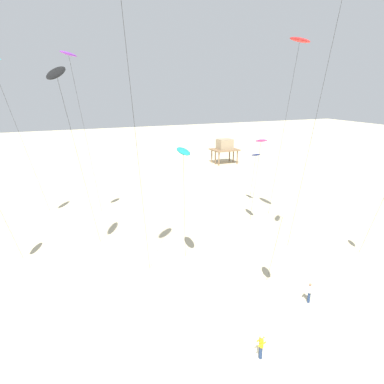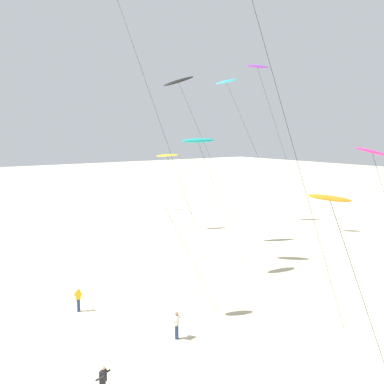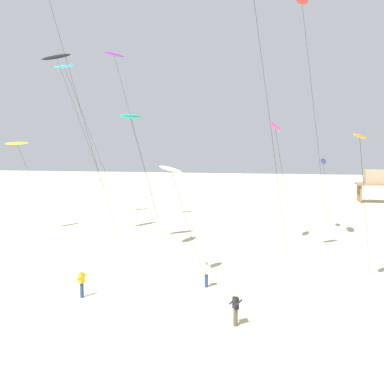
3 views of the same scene
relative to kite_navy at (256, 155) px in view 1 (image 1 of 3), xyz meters
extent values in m
plane|color=beige|center=(-14.75, -22.71, -7.36)|extent=(260.00, 260.00, 0.00)
cylinder|color=#262626|center=(-28.10, 4.49, 1.83)|extent=(3.52, 8.11, 18.39)
cylinder|color=#262626|center=(-20.09, -15.18, 5.48)|extent=(3.51, 8.08, 25.69)
cylinder|color=#262626|center=(-30.01, -6.14, -2.76)|extent=(1.57, 3.59, 9.21)
ellipsoid|color=navy|center=(-0.01, -0.02, 0.05)|extent=(0.85, 2.49, 0.91)
cylinder|color=#262626|center=(0.65, 1.50, -3.70)|extent=(1.35, 3.08, 7.33)
ellipsoid|color=purple|center=(-22.91, -0.94, 11.93)|extent=(2.23, 2.32, 0.76)
cylinder|color=#262626|center=(-21.47, 2.39, 2.22)|extent=(2.91, 6.69, 19.18)
ellipsoid|color=white|center=(-10.88, -20.27, 0.03)|extent=(1.55, 2.41, 0.82)
cylinder|color=#262626|center=(-10.20, -18.69, -3.72)|extent=(1.40, 3.19, 7.30)
ellipsoid|color=black|center=(-24.65, -10.25, 9.81)|extent=(2.14, 3.22, 1.48)
cylinder|color=#262626|center=(-23.15, -6.78, 1.17)|extent=(3.02, 6.96, 17.07)
ellipsoid|color=red|center=(-2.75, -10.49, 13.07)|extent=(1.04, 2.97, 1.18)
cylinder|color=#262626|center=(-1.16, -6.80, 2.77)|extent=(3.21, 7.40, 20.28)
ellipsoid|color=#D8339E|center=(-4.74, -8.00, 3.32)|extent=(1.42, 3.13, 0.94)
cylinder|color=#262626|center=(-3.89, -6.03, -2.07)|extent=(1.74, 3.99, 10.60)
ellipsoid|color=teal|center=(-16.05, -14.00, 3.96)|extent=(1.39, 3.06, 0.51)
cylinder|color=#262626|center=(-15.20, -12.03, -1.77)|extent=(1.73, 3.96, 11.19)
cylinder|color=#262626|center=(1.35, -18.16, -2.67)|extent=(1.57, 3.61, 9.39)
cylinder|color=#262626|center=(-5.15, -16.12, 5.33)|extent=(3.51, 8.08, 25.39)
cylinder|color=navy|center=(-15.16, -24.57, -6.92)|extent=(0.22, 0.22, 0.88)
cube|color=gold|center=(-15.16, -24.57, -6.19)|extent=(0.31, 0.39, 0.58)
sphere|color=beige|center=(-15.16, -24.57, -5.79)|extent=(0.20, 0.20, 0.20)
cylinder|color=gold|center=(-15.24, -24.78, -6.14)|extent=(0.50, 0.27, 0.39)
cylinder|color=gold|center=(-15.08, -24.37, -6.14)|extent=(0.50, 0.27, 0.39)
cylinder|color=navy|center=(-8.39, -21.09, -6.92)|extent=(0.22, 0.22, 0.88)
cube|color=white|center=(-8.39, -21.09, -6.19)|extent=(0.30, 0.39, 0.58)
sphere|color=#9E7051|center=(-8.39, -21.09, -5.79)|extent=(0.20, 0.20, 0.20)
cylinder|color=white|center=(-8.32, -21.30, -6.14)|extent=(0.50, 0.25, 0.39)
cylinder|color=white|center=(-8.46, -20.88, -6.14)|extent=(0.50, 0.25, 0.39)
cylinder|color=#846647|center=(7.80, 25.74, -5.90)|extent=(0.28, 0.28, 2.93)
cylinder|color=#846647|center=(12.30, 25.74, -5.90)|extent=(0.28, 0.28, 2.93)
cylinder|color=#846647|center=(7.80, 29.23, -5.90)|extent=(0.28, 0.28, 2.93)
cylinder|color=#846647|center=(12.30, 29.23, -5.90)|extent=(0.28, 0.28, 2.93)
cylinder|color=#846647|center=(7.80, 27.48, -5.90)|extent=(0.28, 0.28, 2.93)
cylinder|color=#846647|center=(12.30, 27.48, -5.90)|extent=(0.28, 0.28, 2.93)
cube|color=#846647|center=(10.05, 27.48, -4.31)|extent=(5.62, 4.36, 0.24)
cube|color=#9E896B|center=(10.05, 27.48, -3.09)|extent=(3.09, 2.61, 2.19)
camera|label=1|loc=(-25.96, -39.17, 8.78)|focal=32.47mm
camera|label=2|loc=(9.36, -32.48, 4.46)|focal=36.24mm
camera|label=3|loc=(-3.38, -46.97, 1.32)|focal=40.11mm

